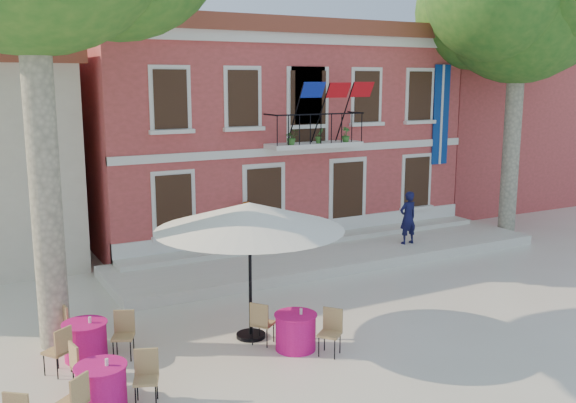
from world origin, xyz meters
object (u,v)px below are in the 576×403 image
at_px(cafe_table_3, 85,339).
at_px(pedestrian_orange, 248,226).
at_px(cafe_table_0, 101,384).
at_px(plane_tree_east, 521,3).
at_px(pedestrian_navy, 408,218).
at_px(cafe_table_1, 296,330).
at_px(patio_umbrella, 250,217).

bearing_deg(cafe_table_3, pedestrian_orange, 40.49).
distance_m(cafe_table_0, cafe_table_3, 2.15).
xyz_separation_m(pedestrian_orange, cafe_table_3, (-5.97, -5.09, -0.65)).
xyz_separation_m(plane_tree_east, cafe_table_0, (-15.93, -5.90, -7.72)).
xyz_separation_m(pedestrian_navy, cafe_table_1, (-6.94, -4.99, -0.74)).
bearing_deg(plane_tree_east, cafe_table_3, -166.62).
distance_m(patio_umbrella, cafe_table_1, 2.56).
relative_size(patio_umbrella, cafe_table_3, 2.17).
bearing_deg(pedestrian_orange, cafe_table_1, -123.52).
height_order(patio_umbrella, cafe_table_3, patio_umbrella).
bearing_deg(pedestrian_orange, pedestrian_navy, -35.78).
xyz_separation_m(pedestrian_navy, cafe_table_3, (-10.89, -3.40, -0.74)).
distance_m(plane_tree_east, cafe_table_0, 18.66).
distance_m(patio_umbrella, pedestrian_navy, 8.61).
distance_m(plane_tree_east, pedestrian_navy, 8.53).
relative_size(plane_tree_east, cafe_table_3, 5.91).
distance_m(pedestrian_navy, cafe_table_0, 12.38).
distance_m(patio_umbrella, pedestrian_orange, 6.43).
distance_m(patio_umbrella, cafe_table_3, 4.13).
relative_size(cafe_table_0, cafe_table_3, 0.99).
relative_size(patio_umbrella, cafe_table_1, 2.29).
distance_m(cafe_table_0, cafe_table_1, 4.14).
xyz_separation_m(pedestrian_navy, cafe_table_0, (-11.05, -5.54, -0.74)).
xyz_separation_m(patio_umbrella, cafe_table_3, (-3.40, 0.57, -2.28)).
bearing_deg(patio_umbrella, pedestrian_navy, 27.89).
bearing_deg(pedestrian_navy, plane_tree_east, -177.09).
distance_m(pedestrian_orange, cafe_table_1, 7.02).
bearing_deg(patio_umbrella, cafe_table_0, -156.14).
xyz_separation_m(patio_umbrella, pedestrian_orange, (2.57, 5.66, -1.63)).
bearing_deg(cafe_table_3, pedestrian_navy, 17.32).
bearing_deg(pedestrian_navy, cafe_table_3, 16.03).
xyz_separation_m(pedestrian_orange, cafe_table_0, (-6.12, -7.24, -0.65)).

